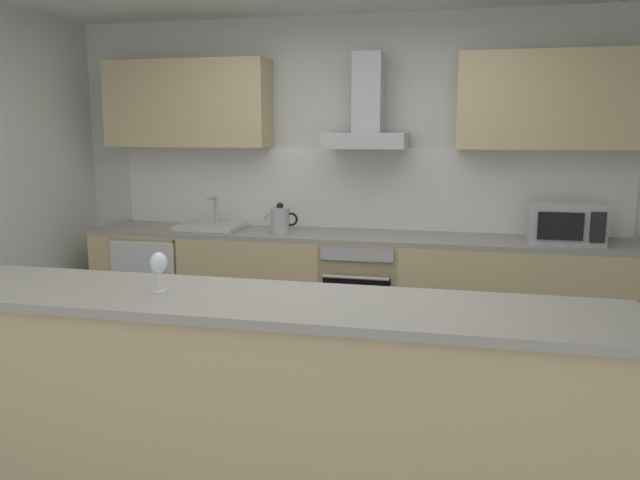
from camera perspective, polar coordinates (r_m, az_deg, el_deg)
ground at (r=3.66m, az=-1.84°, el=-18.01°), size 5.88×5.00×0.02m
wall_back at (r=5.27m, az=3.89°, el=5.48°), size 5.88×0.12×2.60m
backsplash_tile at (r=5.20m, az=3.75°, el=4.65°), size 4.15×0.02×0.66m
counter_back at (r=5.04m, az=3.08°, el=-4.54°), size 4.30×0.60×0.90m
counter_island at (r=2.90m, az=-5.72°, el=-14.58°), size 3.14×0.64×1.00m
upper_cabinets at (r=5.03m, az=3.54°, el=12.23°), size 4.24×0.32×0.70m
oven at (r=5.00m, az=3.83°, el=-4.54°), size 0.60×0.62×0.80m
refrigerator at (r=5.54m, az=-14.18°, el=-3.76°), size 0.58×0.60×0.85m
microwave at (r=4.84m, az=21.20°, el=1.47°), size 0.50×0.38×0.30m
sink at (r=5.26m, az=-9.78°, el=1.27°), size 0.50×0.40×0.26m
kettle at (r=5.00m, az=-3.59°, el=1.85°), size 0.29×0.15×0.24m
range_hood at (r=4.97m, az=4.26°, el=10.83°), size 0.62×0.45×0.72m
wine_glass at (r=2.87m, az=-14.27°, el=-2.14°), size 0.08×0.08×0.18m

